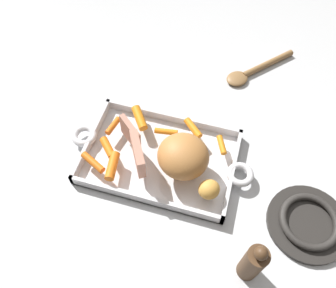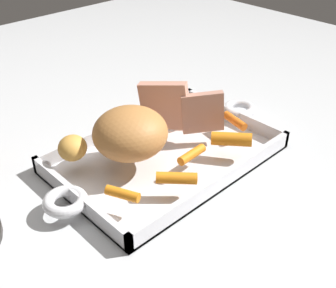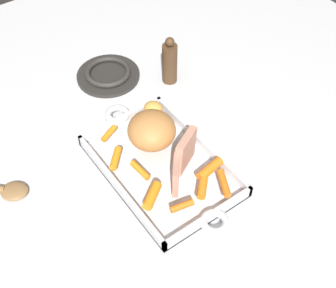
{
  "view_description": "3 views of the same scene",
  "coord_description": "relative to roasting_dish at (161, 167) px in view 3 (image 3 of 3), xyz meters",
  "views": [
    {
      "loc": [
        0.13,
        -0.39,
        0.72
      ],
      "look_at": [
        0.02,
        0.01,
        0.07
      ],
      "focal_mm": 36.55,
      "sensor_mm": 36.0,
      "label": 1
    },
    {
      "loc": [
        0.4,
        0.42,
        0.41
      ],
      "look_at": [
        0.02,
        0.02,
        0.05
      ],
      "focal_mm": 44.77,
      "sensor_mm": 36.0,
      "label": 2
    },
    {
      "loc": [
        -0.54,
        0.37,
        0.84
      ],
      "look_at": [
        0.01,
        -0.03,
        0.06
      ],
      "focal_mm": 48.31,
      "sensor_mm": 36.0,
      "label": 3
    }
  ],
  "objects": [
    {
      "name": "baby_carrot_short",
      "position": [
        -0.09,
        -0.07,
        0.03
      ],
      "size": [
        0.03,
        0.07,
        0.02
      ],
      "primitive_type": "cylinder",
      "rotation": [
        1.6,
        0.0,
        3.29
      ],
      "color": "orange",
      "rests_on": "roasting_dish"
    },
    {
      "name": "baby_carrot_southwest",
      "position": [
        -0.0,
        0.06,
        0.03
      ],
      "size": [
        0.06,
        0.02,
        0.02
      ],
      "primitive_type": "cylinder",
      "rotation": [
        1.63,
        0.0,
        4.82
      ],
      "color": "orange",
      "rests_on": "roasting_dish"
    },
    {
      "name": "baby_carrot_center_left",
      "position": [
        -0.13,
        0.04,
        0.03
      ],
      "size": [
        0.02,
        0.05,
        0.02
      ],
      "primitive_type": "cylinder",
      "rotation": [
        1.59,
        0.0,
        2.94
      ],
      "color": "orange",
      "rests_on": "roasting_dish"
    },
    {
      "name": "pork_roast",
      "position": [
        0.06,
        -0.02,
        0.06
      ],
      "size": [
        0.15,
        0.15,
        0.08
      ],
      "primitive_type": "ellipsoid",
      "rotation": [
        0.0,
        0.0,
        4.26
      ],
      "color": "#B9783E",
      "rests_on": "roasting_dish"
    },
    {
      "name": "baby_carrot_southeast",
      "position": [
        0.14,
        0.06,
        0.03
      ],
      "size": [
        0.03,
        0.05,
        0.01
      ],
      "primitive_type": "cylinder",
      "rotation": [
        1.58,
        0.0,
        3.56
      ],
      "color": "orange",
      "rests_on": "roasting_dish"
    },
    {
      "name": "baby_carrot_center_right",
      "position": [
        -0.12,
        -0.03,
        0.03
      ],
      "size": [
        0.05,
        0.05,
        0.02
      ],
      "primitive_type": "cylinder",
      "rotation": [
        1.59,
        0.0,
        0.77
      ],
      "color": "orange",
      "rests_on": "roasting_dish"
    },
    {
      "name": "baby_carrot_long",
      "position": [
        -0.14,
        -0.07,
        0.03
      ],
      "size": [
        0.07,
        0.04,
        0.02
      ],
      "primitive_type": "cylinder",
      "rotation": [
        1.54,
        0.0,
        1.12
      ],
      "color": "orange",
      "rests_on": "roasting_dish"
    },
    {
      "name": "roast_slice_thick",
      "position": [
        -0.04,
        -0.04,
        0.06
      ],
      "size": [
        0.06,
        0.09,
        0.09
      ],
      "primitive_type": "cube",
      "rotation": [
        0.13,
        0.0,
        0.52
      ],
      "color": "tan",
      "rests_on": "roasting_dish"
    },
    {
      "name": "potato_halved",
      "position": [
        0.13,
        -0.07,
        0.04
      ],
      "size": [
        0.07,
        0.07,
        0.04
      ],
      "primitive_type": "ellipsoid",
      "rotation": [
        0.0,
        0.0,
        5.47
      ],
      "color": "gold",
      "rests_on": "roasting_dish"
    },
    {
      "name": "baby_carrot_northwest",
      "position": [
        -0.07,
        0.08,
        0.03
      ],
      "size": [
        0.06,
        0.07,
        0.03
      ],
      "primitive_type": "cylinder",
      "rotation": [
        1.63,
        0.0,
        0.63
      ],
      "color": "orange",
      "rests_on": "roasting_dish"
    },
    {
      "name": "roasting_dish",
      "position": [
        0.0,
        0.0,
        0.0
      ],
      "size": [
        0.45,
        0.24,
        0.03
      ],
      "color": "silver",
      "rests_on": "ground_plane"
    },
    {
      "name": "ground_plane",
      "position": [
        0.0,
        0.0,
        -0.01
      ],
      "size": [
        1.77,
        1.77,
        0.0
      ],
      "primitive_type": "plane",
      "color": "silver"
    },
    {
      "name": "pepper_mill",
      "position": [
        0.24,
        -0.2,
        0.05
      ],
      "size": [
        0.04,
        0.04,
        0.14
      ],
      "color": "#4C331E",
      "rests_on": "ground_plane"
    },
    {
      "name": "stove_burner_rear",
      "position": [
        0.36,
        -0.07,
        0.0
      ],
      "size": [
        0.18,
        0.18,
        0.03
      ],
      "color": "#282623",
      "rests_on": "ground_plane"
    },
    {
      "name": "roast_slice_thin",
      "position": [
        -0.07,
        0.01,
        0.06
      ],
      "size": [
        0.07,
        0.06,
        0.08
      ],
      "primitive_type": "cube",
      "rotation": [
        0.08,
        0.0,
        0.89
      ],
      "color": "tan",
      "rests_on": "roasting_dish"
    },
    {
      "name": "baby_carrot_northeast",
      "position": [
        0.06,
        0.08,
        0.03
      ],
      "size": [
        0.05,
        0.05,
        0.02
      ],
      "primitive_type": "cylinder",
      "rotation": [
        1.6,
        0.0,
        3.94
      ],
      "color": "orange",
      "rests_on": "roasting_dish"
    }
  ]
}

